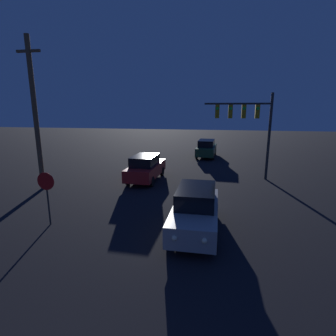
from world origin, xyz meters
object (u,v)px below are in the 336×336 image
(traffic_signal_mast, at_px, (248,120))
(utility_pole, at_px, (35,114))
(car_mid, at_px, (146,168))
(car_far, at_px, (206,148))
(stop_sign, at_px, (47,188))
(car_near, at_px, (196,209))

(traffic_signal_mast, bearing_deg, utility_pole, -159.79)
(car_mid, height_order, car_far, same)
(car_far, bearing_deg, utility_pole, -123.56)
(traffic_signal_mast, xyz_separation_m, stop_sign, (-8.96, -9.18, -2.47))
(car_mid, bearing_deg, utility_pole, -150.64)
(car_far, height_order, traffic_signal_mast, traffic_signal_mast)
(car_mid, distance_m, car_far, 10.28)
(stop_sign, bearing_deg, car_near, 5.32)
(car_near, bearing_deg, car_far, -88.92)
(car_far, relative_size, traffic_signal_mast, 0.81)
(car_near, bearing_deg, utility_pole, -21.81)
(car_near, xyz_separation_m, car_far, (-0.06, 16.51, 0.00))
(car_far, bearing_deg, traffic_signal_mast, -65.88)
(car_mid, bearing_deg, traffic_signal_mast, 15.90)
(car_near, xyz_separation_m, traffic_signal_mast, (2.86, 8.61, 3.19))
(car_near, relative_size, car_mid, 0.99)
(car_far, bearing_deg, car_mid, -107.91)
(car_near, distance_m, stop_sign, 6.17)
(car_mid, distance_m, stop_sign, 7.89)
(stop_sign, relative_size, utility_pole, 0.26)
(traffic_signal_mast, relative_size, utility_pole, 0.66)
(utility_pole, bearing_deg, car_mid, 27.18)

